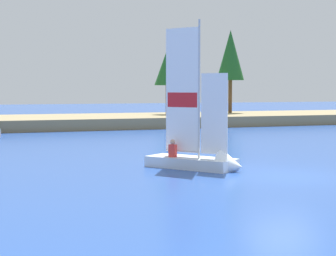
# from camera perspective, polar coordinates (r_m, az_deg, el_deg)

# --- Properties ---
(ground_plane) EXTENTS (200.00, 200.00, 0.00)m
(ground_plane) POSITION_cam_1_polar(r_m,az_deg,el_deg) (21.22, 11.24, -4.73)
(ground_plane) COLOR #234793
(shore_bank) EXTENTS (80.00, 10.09, 0.87)m
(shore_bank) POSITION_cam_1_polar(r_m,az_deg,el_deg) (48.72, -6.93, 0.68)
(shore_bank) COLOR #897A56
(shore_bank) RESTS_ON ground
(shoreline_tree_midleft) EXTENTS (2.31, 2.31, 5.79)m
(shoreline_tree_midleft) POSITION_cam_1_polar(r_m,az_deg,el_deg) (51.47, -0.06, 5.97)
(shoreline_tree_midleft) COLOR brown
(shoreline_tree_midleft) RESTS_ON shore_bank
(shoreline_tree_centre) EXTENTS (2.57, 2.57, 7.74)m
(shoreline_tree_centre) POSITION_cam_1_polar(r_m,az_deg,el_deg) (54.80, 6.16, 7.10)
(shoreline_tree_centre) COLOR brown
(shoreline_tree_centre) RESTS_ON shore_bank
(sailboat) EXTENTS (3.43, 4.01, 6.22)m
(sailboat) POSITION_cam_1_polar(r_m,az_deg,el_deg) (22.70, 3.57, -2.83)
(sailboat) COLOR silver
(sailboat) RESTS_ON ground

